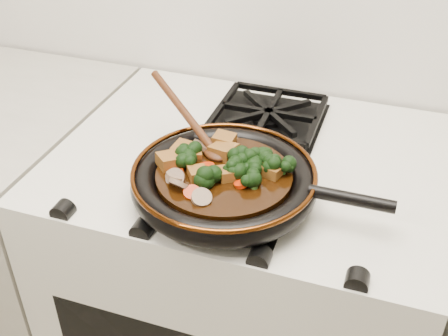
% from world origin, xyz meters
% --- Properties ---
extents(stove, '(0.76, 0.60, 0.90)m').
position_xyz_m(stove, '(0.00, 1.69, 0.45)').
color(stove, silver).
rests_on(stove, ground).
extents(burner_grate_front, '(0.23, 0.23, 0.03)m').
position_xyz_m(burner_grate_front, '(0.00, 1.55, 0.91)').
color(burner_grate_front, black).
rests_on(burner_grate_front, stove).
extents(burner_grate_back, '(0.23, 0.23, 0.03)m').
position_xyz_m(burner_grate_back, '(0.00, 1.83, 0.91)').
color(burner_grate_back, black).
rests_on(burner_grate_back, stove).
extents(skillet, '(0.45, 0.32, 0.05)m').
position_xyz_m(skillet, '(0.00, 1.54, 0.94)').
color(skillet, black).
rests_on(skillet, burner_grate_front).
extents(braising_sauce, '(0.24, 0.24, 0.02)m').
position_xyz_m(braising_sauce, '(-0.00, 1.54, 0.95)').
color(braising_sauce, black).
rests_on(braising_sauce, skillet).
extents(tofu_cube_0, '(0.05, 0.04, 0.02)m').
position_xyz_m(tofu_cube_0, '(0.08, 1.56, 0.97)').
color(tofu_cube_0, brown).
rests_on(tofu_cube_0, braising_sauce).
extents(tofu_cube_1, '(0.05, 0.05, 0.03)m').
position_xyz_m(tofu_cube_1, '(-0.02, 1.59, 0.97)').
color(tofu_cube_1, brown).
rests_on(tofu_cube_1, braising_sauce).
extents(tofu_cube_2, '(0.04, 0.05, 0.03)m').
position_xyz_m(tofu_cube_2, '(-0.09, 1.54, 0.97)').
color(tofu_cube_2, brown).
rests_on(tofu_cube_2, braising_sauce).
extents(tofu_cube_3, '(0.04, 0.04, 0.02)m').
position_xyz_m(tofu_cube_3, '(-0.09, 1.57, 0.97)').
color(tofu_cube_3, brown).
rests_on(tofu_cube_3, braising_sauce).
extents(tofu_cube_4, '(0.04, 0.04, 0.03)m').
position_xyz_m(tofu_cube_4, '(-0.03, 1.62, 0.97)').
color(tofu_cube_4, brown).
rests_on(tofu_cube_4, braising_sauce).
extents(tofu_cube_5, '(0.05, 0.04, 0.02)m').
position_xyz_m(tofu_cube_5, '(-0.07, 1.56, 0.97)').
color(tofu_cube_5, brown).
rests_on(tofu_cube_5, braising_sauce).
extents(tofu_cube_6, '(0.06, 0.06, 0.03)m').
position_xyz_m(tofu_cube_6, '(-0.10, 1.53, 0.97)').
color(tofu_cube_6, brown).
rests_on(tofu_cube_6, braising_sauce).
extents(tofu_cube_7, '(0.05, 0.05, 0.02)m').
position_xyz_m(tofu_cube_7, '(0.01, 1.53, 0.97)').
color(tofu_cube_7, brown).
rests_on(tofu_cube_7, braising_sauce).
extents(tofu_cube_8, '(0.05, 0.05, 0.02)m').
position_xyz_m(tofu_cube_8, '(-0.04, 1.51, 0.97)').
color(tofu_cube_8, brown).
rests_on(tofu_cube_8, braising_sauce).
extents(broccoli_floret_0, '(0.07, 0.08, 0.06)m').
position_xyz_m(broccoli_floret_0, '(0.02, 1.53, 0.97)').
color(broccoli_floret_0, black).
rests_on(broccoli_floret_0, braising_sauce).
extents(broccoli_floret_1, '(0.08, 0.08, 0.06)m').
position_xyz_m(broccoli_floret_1, '(-0.07, 1.54, 0.97)').
color(broccoli_floret_1, black).
rests_on(broccoli_floret_1, braising_sauce).
extents(broccoli_floret_2, '(0.08, 0.07, 0.06)m').
position_xyz_m(broccoli_floret_2, '(0.06, 1.51, 0.97)').
color(broccoli_floret_2, black).
rests_on(broccoli_floret_2, braising_sauce).
extents(broccoli_floret_3, '(0.06, 0.06, 0.05)m').
position_xyz_m(broccoli_floret_3, '(0.05, 1.55, 0.97)').
color(broccoli_floret_3, black).
rests_on(broccoli_floret_3, braising_sauce).
extents(broccoli_floret_4, '(0.09, 0.08, 0.07)m').
position_xyz_m(broccoli_floret_4, '(0.07, 1.57, 0.97)').
color(broccoli_floret_4, black).
rests_on(broccoli_floret_4, braising_sauce).
extents(broccoli_floret_5, '(0.09, 0.09, 0.06)m').
position_xyz_m(broccoli_floret_5, '(0.05, 1.58, 0.97)').
color(broccoli_floret_5, black).
rests_on(broccoli_floret_5, braising_sauce).
extents(broccoli_floret_6, '(0.08, 0.09, 0.07)m').
position_xyz_m(broccoli_floret_6, '(-0.02, 1.49, 0.97)').
color(broccoli_floret_6, black).
rests_on(broccoli_floret_6, braising_sauce).
extents(broccoli_floret_7, '(0.08, 0.08, 0.06)m').
position_xyz_m(broccoli_floret_7, '(0.02, 1.57, 0.97)').
color(broccoli_floret_7, black).
rests_on(broccoli_floret_7, braising_sauce).
extents(broccoli_floret_8, '(0.07, 0.06, 0.07)m').
position_xyz_m(broccoli_floret_8, '(0.09, 1.57, 0.97)').
color(broccoli_floret_8, black).
rests_on(broccoli_floret_8, braising_sauce).
extents(broccoli_floret_9, '(0.07, 0.07, 0.07)m').
position_xyz_m(broccoli_floret_9, '(-0.07, 1.56, 0.97)').
color(broccoli_floret_9, black).
rests_on(broccoli_floret_9, braising_sauce).
extents(carrot_coin_0, '(0.03, 0.03, 0.02)m').
position_xyz_m(carrot_coin_0, '(-0.03, 1.46, 0.96)').
color(carrot_coin_0, '#B42205').
rests_on(carrot_coin_0, braising_sauce).
extents(carrot_coin_1, '(0.03, 0.03, 0.02)m').
position_xyz_m(carrot_coin_1, '(-0.04, 1.54, 0.96)').
color(carrot_coin_1, '#B42205').
rests_on(carrot_coin_1, braising_sauce).
extents(carrot_coin_2, '(0.03, 0.03, 0.02)m').
position_xyz_m(carrot_coin_2, '(0.04, 1.51, 0.96)').
color(carrot_coin_2, '#B42205').
rests_on(carrot_coin_2, braising_sauce).
extents(carrot_coin_3, '(0.03, 0.03, 0.02)m').
position_xyz_m(carrot_coin_3, '(-0.08, 1.50, 0.96)').
color(carrot_coin_3, '#B42205').
rests_on(carrot_coin_3, braising_sauce).
extents(mushroom_slice_0, '(0.05, 0.05, 0.03)m').
position_xyz_m(mushroom_slice_0, '(-0.06, 1.59, 0.97)').
color(mushroom_slice_0, '#7E6148').
rests_on(mushroom_slice_0, braising_sauce).
extents(mushroom_slice_1, '(0.05, 0.05, 0.02)m').
position_xyz_m(mushroom_slice_1, '(-0.01, 1.45, 0.97)').
color(mushroom_slice_1, '#7E6148').
rests_on(mushroom_slice_1, braising_sauce).
extents(mushroom_slice_2, '(0.04, 0.05, 0.02)m').
position_xyz_m(mushroom_slice_2, '(-0.07, 1.49, 0.97)').
color(mushroom_slice_2, '#7E6148').
rests_on(mushroom_slice_2, braising_sauce).
extents(mushroom_slice_3, '(0.04, 0.04, 0.03)m').
position_xyz_m(mushroom_slice_3, '(-0.06, 1.47, 0.97)').
color(mushroom_slice_3, '#7E6148').
rests_on(mushroom_slice_3, braising_sauce).
extents(mushroom_slice_4, '(0.03, 0.03, 0.03)m').
position_xyz_m(mushroom_slice_4, '(-0.07, 1.49, 0.97)').
color(mushroom_slice_4, '#7E6148').
rests_on(mushroom_slice_4, braising_sauce).
extents(wooden_spoon, '(0.13, 0.11, 0.23)m').
position_xyz_m(wooden_spoon, '(-0.08, 1.62, 0.98)').
color(wooden_spoon, '#46220F').
rests_on(wooden_spoon, braising_sauce).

